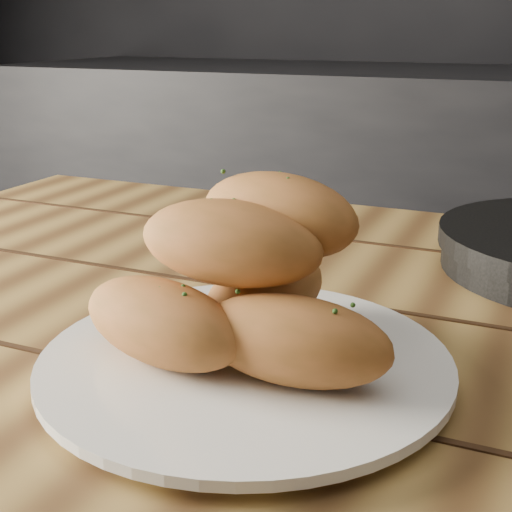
{
  "coord_description": "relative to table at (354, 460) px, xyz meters",
  "views": [
    {
      "loc": [
        -0.01,
        -0.04,
        1.0
      ],
      "look_at": [
        -0.21,
        0.42,
        0.84
      ],
      "focal_mm": 50.0,
      "sensor_mm": 36.0,
      "label": 1
    }
  ],
  "objects": [
    {
      "name": "table",
      "position": [
        0.0,
        0.0,
        0.0
      ],
      "size": [
        1.37,
        0.96,
        0.75
      ],
      "color": "olive",
      "rests_on": "ground"
    },
    {
      "name": "plate",
      "position": [
        -0.07,
        -0.07,
        0.11
      ],
      "size": [
        0.31,
        0.31,
        0.02
      ],
      "color": "white",
      "rests_on": "table"
    },
    {
      "name": "bread_rolls",
      "position": [
        -0.07,
        -0.07,
        0.17
      ],
      "size": [
        0.25,
        0.21,
        0.13
      ],
      "color": "#A95F2F",
      "rests_on": "plate"
    }
  ]
}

